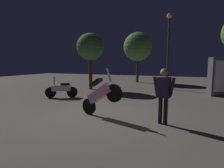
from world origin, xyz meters
name	(u,v)px	position (x,y,z in m)	size (l,w,h in m)	color
ground_plane	(102,115)	(0.00, 0.00, 0.00)	(40.00, 40.00, 0.00)	#605951
motorcycle_pink_foreground	(101,95)	(0.04, -0.18, 0.74)	(1.62, 0.55, 1.63)	black
motorcycle_white_parked_left	(61,89)	(-3.30, 2.09, 0.44)	(1.51, 0.87, 1.11)	black
person_rider_beside	(164,91)	(2.02, -0.12, 0.97)	(0.66, 0.32, 1.63)	black
streetlamp_near	(169,42)	(1.55, 7.34, 3.23)	(0.36, 0.36, 5.09)	#38383D
tree_left_bg	(138,47)	(-1.43, 10.96, 3.31)	(2.65, 2.65, 4.65)	#4C331E
tree_right_bg	(90,47)	(-3.37, 5.35, 2.86)	(1.83, 1.83, 3.81)	#4C331E
kiosk_billboard	(224,77)	(4.66, 5.82, 1.05)	(1.67, 1.05, 2.10)	#595960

